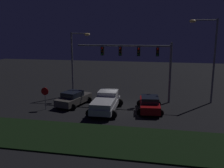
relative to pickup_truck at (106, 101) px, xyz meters
The scene contains 9 objects.
ground_plane 2.17m from the pickup_truck, 59.19° to the left, with size 80.00×80.00×0.00m, color black.
grass_median 6.63m from the pickup_truck, 81.36° to the right, with size 24.83×5.29×0.10m, color black.
pickup_truck is the anchor object (origin of this frame).
car_sedan 4.23m from the pickup_truck, 11.19° to the left, with size 2.76×4.55×1.51m.
car_sedan_far 4.01m from the pickup_truck, 160.81° to the left, with size 3.19×4.72×1.51m.
traffic_signal_gantry 6.46m from the pickup_truck, 57.58° to the left, with size 10.32×0.56×6.50m.
street_lamp_left 8.21m from the pickup_truck, 131.65° to the left, with size 2.37×0.44×7.53m.
street_lamp_right 12.10m from the pickup_truck, 26.74° to the left, with size 2.89×0.44×8.91m.
stop_sign 6.07m from the pickup_truck, behind, with size 0.76×0.08×2.23m.
Camera 1 is at (4.06, -24.27, 7.56)m, focal length 39.91 mm.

